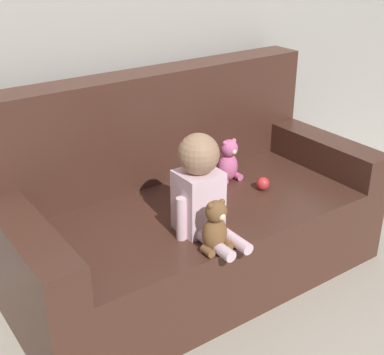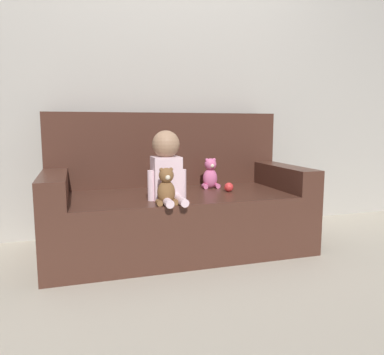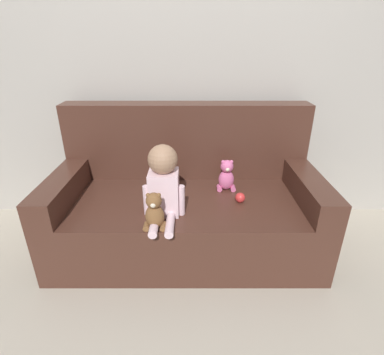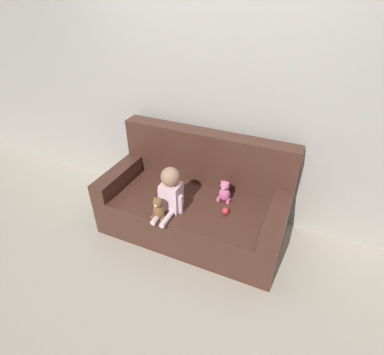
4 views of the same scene
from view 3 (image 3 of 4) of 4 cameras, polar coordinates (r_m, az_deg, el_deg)
name	(u,v)px [view 3 (image 3 of 4)]	position (r m, az deg, el deg)	size (l,w,h in m)	color
ground_plane	(187,244)	(2.23, -0.96, -12.53)	(12.00, 12.00, 0.00)	#B7AD99
wall_back	(187,47)	(2.28, -0.96, 23.57)	(8.00, 0.05, 2.60)	#ADA89E
couch	(187,201)	(2.11, -0.98, -4.53)	(1.74, 0.85, 0.95)	#47281E
person_baby	(164,183)	(1.73, -5.30, -1.12)	(0.24, 0.36, 0.43)	silver
teddy_bear_brown	(155,212)	(1.64, -7.02, -6.50)	(0.13, 0.10, 0.22)	brown
plush_toy_side	(227,176)	(2.06, 6.73, 0.29)	(0.13, 0.10, 0.22)	#DB6699
toy_ball	(241,198)	(1.94, 9.30, -3.81)	(0.06, 0.06, 0.06)	red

